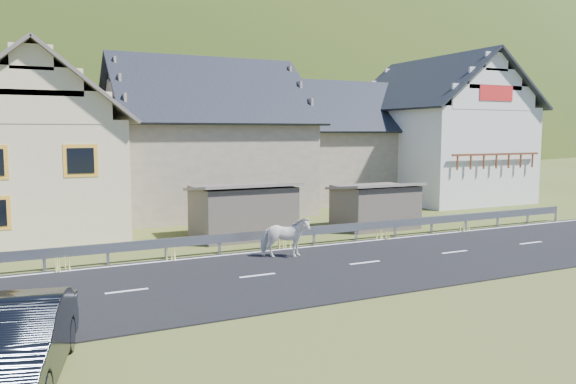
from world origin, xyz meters
TOP-DOWN VIEW (x-y plane):
  - ground at (0.00, 0.00)m, footprint 160.00×160.00m
  - road at (0.00, 0.00)m, footprint 60.00×7.00m
  - lane_markings at (0.00, 0.00)m, footprint 60.00×6.60m
  - guardrail at (-0.00, 3.68)m, footprint 28.10×0.09m
  - shed_left at (-2.00, 6.50)m, footprint 4.30×3.30m
  - shed_right at (4.50, 6.00)m, footprint 3.80×2.90m
  - house_cream at (-10.00, 12.00)m, footprint 7.80×9.80m
  - house_stone_a at (-1.00, 15.00)m, footprint 10.80×9.80m
  - house_stone_b at (9.00, 17.00)m, footprint 9.80×8.80m
  - house_white at (15.00, 14.00)m, footprint 8.80×10.80m
  - mountain at (5.00, 180.00)m, footprint 440.00×280.00m
  - horse at (-2.12, 1.96)m, footprint 1.33×1.91m
  - car at (-10.81, -5.10)m, footprint 2.54×4.84m

SIDE VIEW (x-z plane):
  - mountain at x=5.00m, z-range -150.00..110.00m
  - ground at x=0.00m, z-range 0.00..0.00m
  - road at x=0.00m, z-range 0.00..0.04m
  - lane_markings at x=0.00m, z-range 0.04..0.05m
  - guardrail at x=0.00m, z-range 0.19..0.94m
  - car at x=-10.81m, z-range 0.00..1.52m
  - horse at x=-2.12m, z-range 0.04..1.51m
  - shed_right at x=4.50m, z-range -0.10..2.10m
  - shed_left at x=-2.00m, z-range -0.10..2.30m
  - house_stone_b at x=9.00m, z-range 0.19..8.29m
  - house_cream at x=-10.00m, z-range 0.21..8.51m
  - house_stone_a at x=-1.00m, z-range 0.18..9.08m
  - house_white at x=15.00m, z-range 0.21..9.91m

